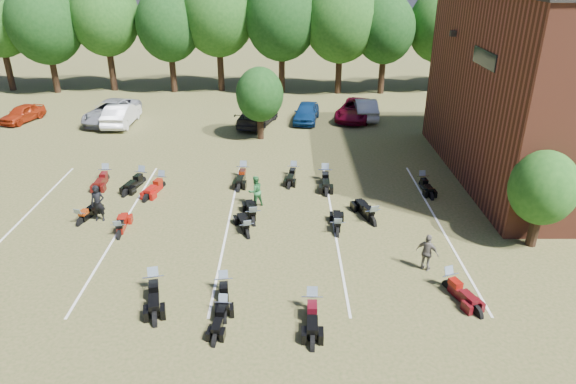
{
  "coord_description": "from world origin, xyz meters",
  "views": [
    {
      "loc": [
        -0.27,
        -18.44,
        11.58
      ],
      "look_at": [
        -0.16,
        4.0,
        1.2
      ],
      "focal_mm": 32.0,
      "sensor_mm": 36.0,
      "label": 1
    }
  ],
  "objects_px": {
    "person_green": "(255,191)",
    "motorcycle_3": "(224,292)",
    "motorcycle_7": "(120,237)",
    "person_black": "(98,203)",
    "person_grey": "(427,253)",
    "motorcycle_14": "(107,180)",
    "car_0": "(23,113)",
    "car_4": "(306,112)"
  },
  "relations": [
    {
      "from": "person_green",
      "to": "person_black",
      "type": "bearing_deg",
      "value": -18.61
    },
    {
      "from": "person_green",
      "to": "motorcycle_3",
      "type": "bearing_deg",
      "value": 53.26
    },
    {
      "from": "motorcycle_3",
      "to": "motorcycle_7",
      "type": "distance_m",
      "value": 6.7
    },
    {
      "from": "person_black",
      "to": "person_green",
      "type": "distance_m",
      "value": 7.54
    },
    {
      "from": "motorcycle_3",
      "to": "motorcycle_7",
      "type": "relative_size",
      "value": 1.01
    },
    {
      "from": "person_black",
      "to": "motorcycle_3",
      "type": "relative_size",
      "value": 0.81
    },
    {
      "from": "person_grey",
      "to": "motorcycle_7",
      "type": "relative_size",
      "value": 0.72
    },
    {
      "from": "person_black",
      "to": "person_grey",
      "type": "xyz_separation_m",
      "value": [
        14.56,
        -4.33,
        -0.1
      ]
    },
    {
      "from": "car_0",
      "to": "motorcycle_14",
      "type": "distance_m",
      "value": 15.09
    },
    {
      "from": "motorcycle_7",
      "to": "motorcycle_14",
      "type": "distance_m",
      "value": 6.94
    },
    {
      "from": "person_green",
      "to": "motorcycle_3",
      "type": "relative_size",
      "value": 0.74
    },
    {
      "from": "car_4",
      "to": "person_green",
      "type": "height_order",
      "value": "person_green"
    },
    {
      "from": "person_green",
      "to": "person_grey",
      "type": "distance_m",
      "value": 9.28
    },
    {
      "from": "motorcycle_14",
      "to": "person_black",
      "type": "bearing_deg",
      "value": -77.03
    },
    {
      "from": "motorcycle_7",
      "to": "motorcycle_14",
      "type": "height_order",
      "value": "motorcycle_14"
    },
    {
      "from": "motorcycle_14",
      "to": "person_green",
      "type": "bearing_deg",
      "value": -22.2
    },
    {
      "from": "car_4",
      "to": "person_black",
      "type": "height_order",
      "value": "person_black"
    },
    {
      "from": "person_black",
      "to": "person_green",
      "type": "xyz_separation_m",
      "value": [
        7.38,
        1.55,
        -0.09
      ]
    },
    {
      "from": "car_4",
      "to": "person_grey",
      "type": "distance_m",
      "value": 20.83
    },
    {
      "from": "motorcycle_7",
      "to": "person_black",
      "type": "bearing_deg",
      "value": -54.14
    },
    {
      "from": "car_4",
      "to": "person_green",
      "type": "xyz_separation_m",
      "value": [
        -3.11,
        -14.55,
        0.09
      ]
    },
    {
      "from": "person_green",
      "to": "motorcycle_14",
      "type": "xyz_separation_m",
      "value": [
        -8.61,
        3.28,
        -0.81
      ]
    },
    {
      "from": "person_black",
      "to": "motorcycle_14",
      "type": "distance_m",
      "value": 5.07
    },
    {
      "from": "car_4",
      "to": "motorcycle_14",
      "type": "bearing_deg",
      "value": -126.59
    },
    {
      "from": "car_0",
      "to": "motorcycle_7",
      "type": "bearing_deg",
      "value": -37.48
    },
    {
      "from": "motorcycle_7",
      "to": "car_0",
      "type": "bearing_deg",
      "value": -59.79
    },
    {
      "from": "car_0",
      "to": "car_4",
      "type": "height_order",
      "value": "car_4"
    },
    {
      "from": "car_0",
      "to": "car_4",
      "type": "bearing_deg",
      "value": 17.15
    },
    {
      "from": "motorcycle_14",
      "to": "person_grey",
      "type": "bearing_deg",
      "value": -31.45
    },
    {
      "from": "person_green",
      "to": "motorcycle_14",
      "type": "bearing_deg",
      "value": -51.32
    },
    {
      "from": "motorcycle_3",
      "to": "motorcycle_7",
      "type": "bearing_deg",
      "value": 133.76
    },
    {
      "from": "person_grey",
      "to": "motorcycle_7",
      "type": "height_order",
      "value": "person_grey"
    },
    {
      "from": "person_black",
      "to": "motorcycle_7",
      "type": "distance_m",
      "value": 2.29
    },
    {
      "from": "person_grey",
      "to": "car_0",
      "type": "bearing_deg",
      "value": -1.65
    },
    {
      "from": "motorcycle_3",
      "to": "person_grey",
      "type": "bearing_deg",
      "value": 3.55
    },
    {
      "from": "car_0",
      "to": "person_grey",
      "type": "xyz_separation_m",
      "value": [
        25.7,
        -20.52,
        0.16
      ]
    },
    {
      "from": "person_green",
      "to": "person_grey",
      "type": "xyz_separation_m",
      "value": [
        7.18,
        -5.87,
        -0.02
      ]
    },
    {
      "from": "person_grey",
      "to": "motorcycle_14",
      "type": "relative_size",
      "value": 0.66
    },
    {
      "from": "car_4",
      "to": "motorcycle_7",
      "type": "xyz_separation_m",
      "value": [
        -9.12,
        -17.7,
        -0.72
      ]
    },
    {
      "from": "person_green",
      "to": "person_grey",
      "type": "bearing_deg",
      "value": 110.24
    },
    {
      "from": "person_grey",
      "to": "person_green",
      "type": "bearing_deg",
      "value": -2.35
    },
    {
      "from": "motorcycle_14",
      "to": "car_4",
      "type": "bearing_deg",
      "value": 42.51
    }
  ]
}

